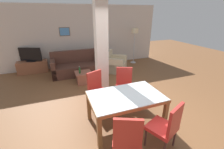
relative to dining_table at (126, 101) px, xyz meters
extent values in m
plane|color=brown|center=(0.00, 0.00, -0.59)|extent=(18.00, 18.00, 0.00)
cube|color=beige|center=(0.00, 4.51, 0.76)|extent=(7.20, 0.06, 2.70)
cube|color=brown|center=(-0.82, 4.47, 1.01)|extent=(0.44, 0.02, 0.36)
cube|color=#4C8CCC|center=(-0.82, 4.46, 1.01)|extent=(0.40, 0.01, 0.32)
cube|color=beige|center=(-0.06, 1.52, 0.76)|extent=(0.33, 0.29, 2.70)
cube|color=brown|center=(0.00, -0.46, 0.11)|extent=(1.55, 0.06, 0.06)
cube|color=brown|center=(0.00, 0.46, 0.11)|extent=(1.55, 0.06, 0.06)
cube|color=brown|center=(-0.74, 0.00, 0.11)|extent=(0.06, 0.87, 0.06)
cube|color=brown|center=(0.74, 0.00, 0.11)|extent=(0.06, 0.87, 0.06)
cube|color=silver|center=(0.00, 0.00, 0.14)|extent=(1.53, 0.97, 0.01)
cube|color=brown|center=(-0.72, -0.44, -0.26)|extent=(0.08, 0.08, 0.67)
cube|color=brown|center=(0.72, -0.44, -0.26)|extent=(0.08, 0.08, 0.67)
cube|color=brown|center=(-0.72, 0.44, -0.26)|extent=(0.08, 0.08, 0.67)
cube|color=brown|center=(0.72, 0.44, -0.26)|extent=(0.08, 0.08, 0.67)
cube|color=red|center=(0.35, -0.80, -0.17)|extent=(0.61, 0.61, 0.07)
cube|color=red|center=(0.43, -0.98, 0.13)|extent=(0.42, 0.22, 0.51)
cylinder|color=#4C2B27|center=(0.10, -0.70, -0.40)|extent=(0.04, 0.04, 0.39)
cylinder|color=#4C2B27|center=(0.45, -0.55, -0.40)|extent=(0.04, 0.04, 0.39)
cylinder|color=#4C2B27|center=(0.60, -0.89, -0.40)|extent=(0.04, 0.04, 0.39)
cube|color=red|center=(-0.35, -0.78, -0.17)|extent=(0.61, 0.61, 0.07)
cube|color=red|center=(-0.43, -0.97, 0.13)|extent=(0.42, 0.22, 0.51)
cylinder|color=#4C2B27|center=(-0.44, -0.53, -0.40)|extent=(0.04, 0.04, 0.39)
cylinder|color=#4C2B27|center=(-0.10, -0.69, -0.40)|extent=(0.04, 0.04, 0.39)
cube|color=#B9312A|center=(-0.35, 0.81, -0.17)|extent=(0.60, 0.60, 0.07)
cube|color=#B9312A|center=(-0.43, 1.00, 0.13)|extent=(0.42, 0.22, 0.51)
cylinder|color=#4C2B27|center=(-0.10, 0.71, -0.40)|extent=(0.04, 0.04, 0.39)
cylinder|color=#4C2B27|center=(-0.45, 0.56, -0.40)|extent=(0.04, 0.04, 0.39)
cylinder|color=#4C2B27|center=(-0.25, 1.06, -0.40)|extent=(0.04, 0.04, 0.39)
cylinder|color=#4C2B27|center=(-0.60, 0.91, -0.40)|extent=(0.04, 0.04, 0.39)
cube|color=#BC322C|center=(0.35, 0.82, -0.17)|extent=(0.60, 0.60, 0.07)
cube|color=#BC322C|center=(0.43, 1.01, 0.13)|extent=(0.42, 0.22, 0.51)
cylinder|color=#4C2B27|center=(0.45, 0.57, -0.40)|extent=(0.04, 0.04, 0.39)
cylinder|color=#4C2B27|center=(0.10, 0.72, -0.40)|extent=(0.04, 0.04, 0.39)
cylinder|color=#4C2B27|center=(0.60, 0.92, -0.40)|extent=(0.04, 0.04, 0.39)
cylinder|color=#4C2B27|center=(0.25, 1.07, -0.40)|extent=(0.04, 0.04, 0.39)
cube|color=#4D2E24|center=(-0.57, 3.43, -0.38)|extent=(1.94, 0.91, 0.42)
cube|color=#4D2E24|center=(-0.57, 3.79, 0.08)|extent=(1.94, 0.18, 0.50)
cube|color=#4D2E24|center=(0.32, 3.43, -0.24)|extent=(0.16, 0.91, 0.69)
cube|color=#4D2E24|center=(-1.45, 3.43, -0.24)|extent=(0.16, 0.91, 0.69)
cube|color=beige|center=(1.02, 3.17, -0.39)|extent=(1.17, 1.17, 0.40)
cube|color=beige|center=(0.76, 3.38, 0.04)|extent=(0.64, 0.76, 0.46)
cube|color=beige|center=(1.23, 3.44, -0.26)|extent=(0.76, 0.63, 0.65)
cube|color=beige|center=(0.82, 2.90, -0.26)|extent=(0.76, 0.63, 0.65)
cube|color=brown|center=(-0.47, 2.48, -0.20)|extent=(0.57, 0.53, 0.04)
cube|color=brown|center=(-0.47, 2.48, -0.41)|extent=(0.49, 0.45, 0.37)
cylinder|color=#194C23|center=(-0.59, 2.43, -0.09)|extent=(0.06, 0.06, 0.18)
cylinder|color=#194C23|center=(-0.59, 2.43, 0.03)|extent=(0.03, 0.03, 0.06)
cylinder|color=#B7B7BC|center=(-0.59, 2.43, 0.06)|extent=(0.03, 0.03, 0.01)
cube|color=brown|center=(-2.27, 4.23, -0.34)|extent=(1.16, 0.40, 0.50)
cube|color=black|center=(-2.27, 4.23, -0.08)|extent=(0.41, 0.32, 0.03)
cube|color=black|center=(-2.27, 4.23, 0.20)|extent=(0.84, 0.39, 0.54)
cylinder|color=#B7B7BC|center=(2.34, 3.97, -0.58)|extent=(0.29, 0.29, 0.02)
cylinder|color=#B7B7BC|center=(2.34, 3.97, 0.15)|extent=(0.04, 0.04, 1.45)
cylinder|color=beige|center=(2.34, 3.97, 0.98)|extent=(0.32, 0.32, 0.22)
camera|label=1|loc=(-1.25, -2.48, 1.77)|focal=24.00mm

